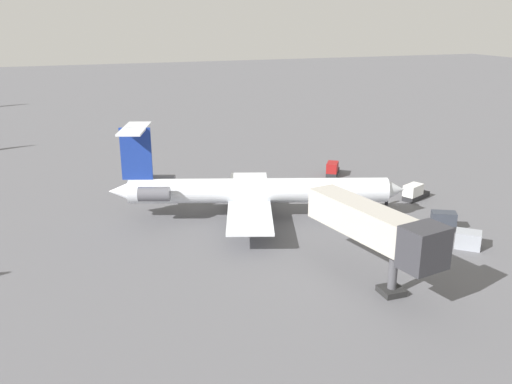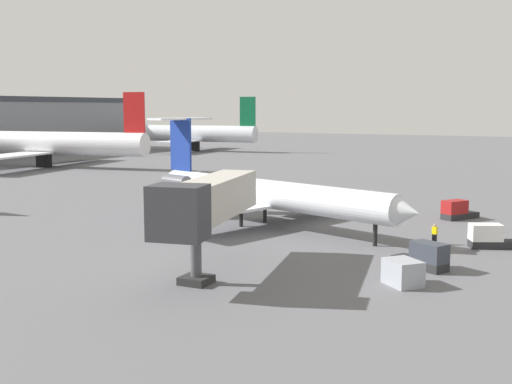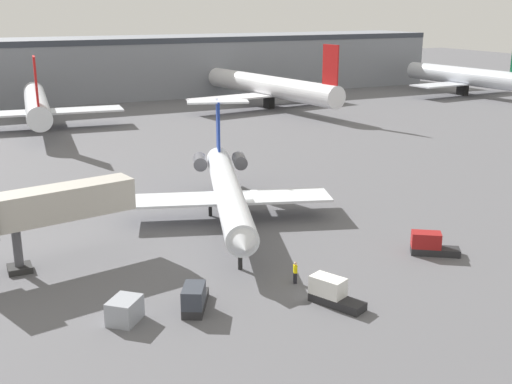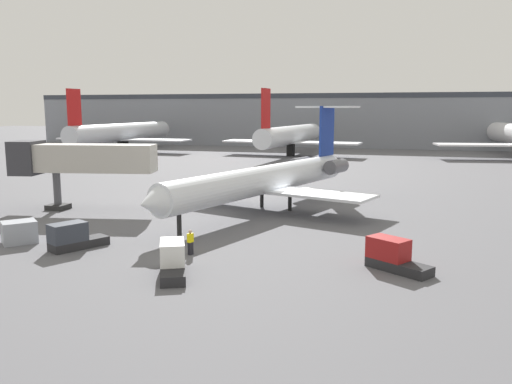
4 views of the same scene
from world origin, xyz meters
name	(u,v)px [view 3 (image 3 of 4)]	position (x,y,z in m)	size (l,w,h in m)	color
ground_plane	(247,217)	(0.00, 0.00, -0.05)	(400.00, 400.00, 0.10)	#5B5B60
regional_jet	(227,187)	(-2.05, 0.21, 3.17)	(20.51, 30.64, 9.89)	silver
jet_bridge	(37,208)	(-20.10, -4.44, 4.87)	(13.86, 5.38, 6.59)	#B7B2A8
ground_crew_marshaller	(295,272)	(-3.45, -16.02, 0.86)	(0.38, 0.46, 1.69)	black
baggage_tug_lead	(194,299)	(-11.81, -16.93, 0.84)	(3.12, 4.19, 1.90)	#262628
baggage_tug_trailing	(430,245)	(9.58, -15.78, 0.84)	(4.10, 3.40, 1.90)	#262628
baggage_tug_spare	(332,293)	(-2.83, -20.19, 0.84)	(2.94, 4.22, 1.90)	#262628
cargo_container_uld	(125,310)	(-16.53, -16.52, 0.81)	(2.83, 2.87, 1.61)	#999EA8
terminal_building	(73,69)	(0.00, 90.83, 6.68)	(177.65, 18.45, 13.33)	gray
parked_airliner_centre	(37,104)	(-12.18, 57.76, 4.16)	(28.72, 33.85, 13.13)	silver
parked_airliner_east_mid	(270,87)	(33.34, 61.14, 4.38)	(35.37, 41.67, 13.57)	white
parked_airliner_east_end	(464,77)	(83.04, 59.35, 4.32)	(28.36, 33.50, 13.45)	silver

